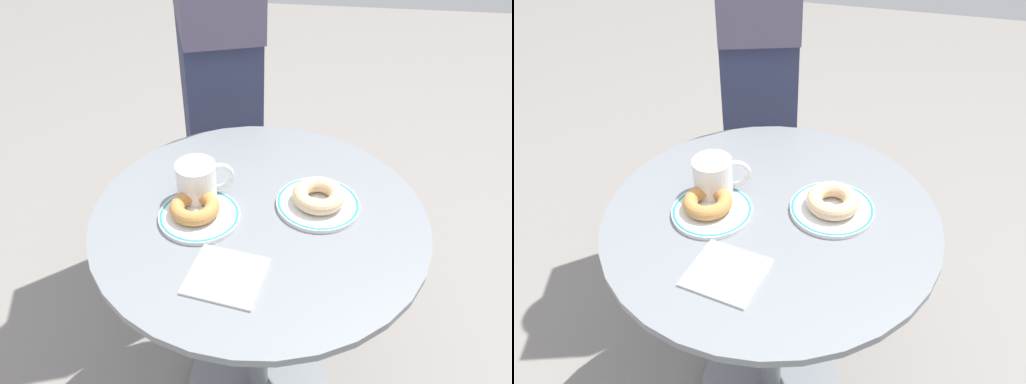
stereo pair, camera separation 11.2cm
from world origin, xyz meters
TOP-DOWN VIEW (x-y plane):
  - cafe_table at (0.00, 0.00)m, footprint 0.74×0.74m
  - plate_left at (-0.13, -0.03)m, footprint 0.18×0.18m
  - plate_right at (0.13, 0.04)m, footprint 0.19×0.19m
  - donut_old_fashioned at (-0.14, -0.03)m, footprint 0.15×0.15m
  - donut_glazed at (0.13, 0.04)m, footprint 0.16×0.16m
  - paper_napkin at (-0.04, -0.19)m, footprint 0.16×0.15m
  - coffee_mug at (-0.14, 0.04)m, footprint 0.13×0.09m
  - person_figure at (-0.20, 0.61)m, footprint 0.34×0.45m

SIDE VIEW (x-z plane):
  - cafe_table at x=0.00m, z-range 0.11..0.82m
  - paper_napkin at x=-0.04m, z-range 0.70..0.71m
  - plate_left at x=-0.13m, z-range 0.70..0.71m
  - plate_right at x=0.13m, z-range 0.70..0.71m
  - donut_old_fashioned at x=-0.14m, z-range 0.71..0.75m
  - donut_glazed at x=0.13m, z-range 0.71..0.75m
  - coffee_mug at x=-0.14m, z-range 0.70..0.80m
  - person_figure at x=-0.20m, z-range -0.02..1.66m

